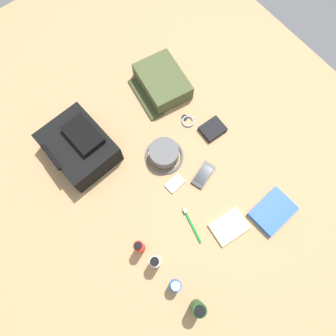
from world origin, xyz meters
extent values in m
cube|color=tan|center=(0.00, 0.00, -0.01)|extent=(2.64, 2.02, 0.02)
cube|color=black|center=(0.32, 0.26, 0.06)|extent=(0.33, 0.27, 0.12)
cube|color=black|center=(0.32, 0.21, 0.14)|extent=(0.18, 0.12, 0.03)
cylinder|color=black|center=(0.32, 0.38, 0.13)|extent=(0.14, 0.02, 0.02)
cube|color=#47512D|center=(0.37, -0.25, 0.04)|extent=(0.29, 0.23, 0.09)
cube|color=#394124|center=(0.37, -0.15, 0.01)|extent=(0.26, 0.11, 0.01)
cylinder|color=#5E5E5E|center=(0.07, -0.03, 0.04)|extent=(0.13, 0.13, 0.07)
torus|color=#5E5E5E|center=(0.07, -0.03, 0.01)|extent=(0.18, 0.18, 0.01)
cylinder|color=#19471E|center=(-0.52, 0.26, 0.07)|extent=(0.05, 0.05, 0.15)
cylinder|color=black|center=(-0.52, 0.26, 0.16)|extent=(0.04, 0.04, 0.01)
cylinder|color=blue|center=(-0.40, 0.28, 0.05)|extent=(0.05, 0.05, 0.09)
cylinder|color=silver|center=(-0.40, 0.28, 0.10)|extent=(0.03, 0.03, 0.01)
cylinder|color=white|center=(-0.28, 0.29, 0.06)|extent=(0.05, 0.05, 0.12)
cylinder|color=black|center=(-0.28, 0.29, 0.13)|extent=(0.03, 0.03, 0.01)
cylinder|color=red|center=(-0.20, 0.30, 0.06)|extent=(0.04, 0.04, 0.13)
cylinder|color=black|center=(-0.20, 0.30, 0.14)|extent=(0.03, 0.03, 0.01)
cube|color=blue|center=(-0.43, -0.24, 0.01)|extent=(0.15, 0.19, 0.03)
cube|color=white|center=(-0.43, -0.24, 0.01)|extent=(0.14, 0.18, 0.02)
cube|color=black|center=(-0.12, -0.11, 0.01)|extent=(0.09, 0.14, 0.01)
cube|color=black|center=(-0.12, -0.11, 0.01)|extent=(0.07, 0.10, 0.00)
cube|color=#B7B7BC|center=(-0.07, 0.01, 0.01)|extent=(0.06, 0.09, 0.01)
cylinder|color=silver|center=(-0.07, 0.00, 0.01)|extent=(0.03, 0.03, 0.00)
torus|color=#99999E|center=(0.14, -0.23, 0.01)|extent=(0.06, 0.06, 0.01)
cylinder|color=black|center=(0.16, -0.23, 0.01)|extent=(0.03, 0.03, 0.01)
cylinder|color=#198C33|center=(-0.26, 0.07, 0.01)|extent=(0.16, 0.05, 0.01)
cube|color=white|center=(-0.19, 0.06, 0.02)|extent=(0.02, 0.02, 0.01)
cube|color=black|center=(0.03, -0.29, 0.01)|extent=(0.09, 0.11, 0.02)
cube|color=beige|center=(-0.36, -0.05, 0.01)|extent=(0.12, 0.16, 0.02)
camera|label=1|loc=(-0.34, 0.27, 1.35)|focal=33.08mm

